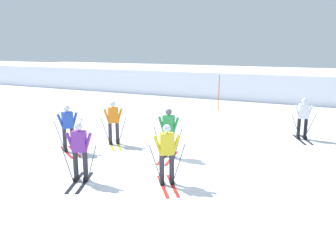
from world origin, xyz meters
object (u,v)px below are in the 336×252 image
skier_blue (68,126)px  skier_white (303,117)px  skier_green (169,130)px  skier_yellow (167,151)px  skier_orange (113,122)px  skier_purple (80,150)px  trail_marker_pole (219,93)px

skier_blue → skier_white: (7.45, 5.69, -0.04)m
skier_green → skier_yellow: same height
skier_orange → skier_green: same height
skier_orange → skier_yellow: bearing=-36.3°
skier_purple → trail_marker_pole: trail_marker_pole is taller
skier_green → skier_blue: 3.74m
skier_green → skier_orange: bearing=170.1°
skier_yellow → skier_white: bearing=67.9°
skier_orange → skier_purple: size_ratio=1.00×
skier_blue → trail_marker_pole: size_ratio=0.80×
trail_marker_pole → skier_green: bearing=-81.6°
skier_purple → skier_yellow: 2.46m
skier_orange → skier_purple: bearing=-68.7°
skier_blue → trail_marker_pole: 10.73m
skier_orange → skier_yellow: same height
skier_blue → skier_white: 9.37m
skier_white → skier_green: bearing=-129.7°
skier_blue → skier_yellow: bearing=-14.6°
skier_purple → skier_white: bearing=56.9°
skier_blue → skier_purple: bearing=-41.9°
skier_purple → trail_marker_pole: (-0.16, 12.61, 0.15)m
skier_purple → skier_white: same height
skier_orange → skier_white: (6.50, 4.19, -0.00)m
skier_orange → skier_white: same height
skier_blue → skier_purple: same height
skier_white → trail_marker_pole: bearing=137.5°
skier_white → trail_marker_pole: (-5.25, 4.81, 0.15)m
skier_blue → skier_yellow: same height
skier_white → skier_purple: bearing=-123.1°
skier_orange → skier_purple: (1.41, -3.61, 0.00)m
skier_orange → skier_blue: size_ratio=1.00×
skier_green → skier_white: same height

